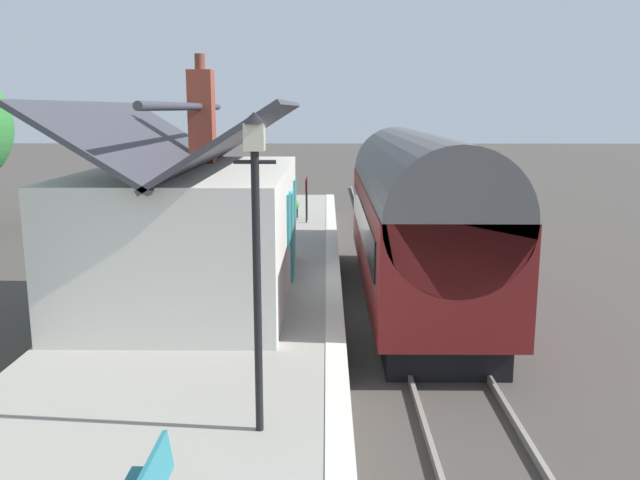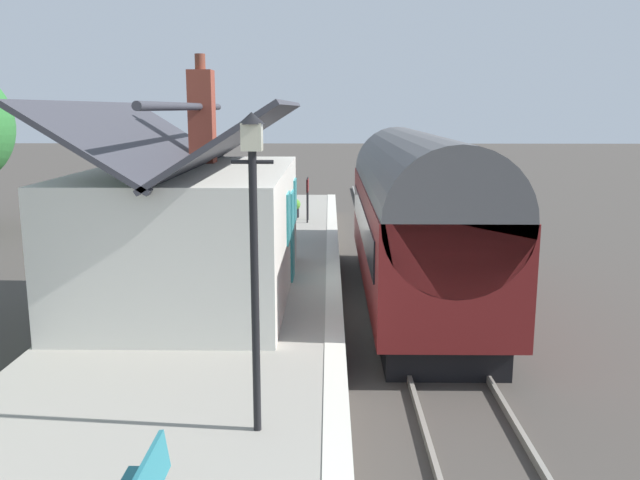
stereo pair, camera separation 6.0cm
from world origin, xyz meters
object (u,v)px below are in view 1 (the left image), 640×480
planter_edge_far (293,207)px  bench_near_building (272,226)px  train (417,218)px  station_sign_board (307,189)px  station_building (193,226)px  lamp_post_platform (256,217)px

planter_edge_far → bench_near_building: bearing=174.9°
train → station_sign_board: (7.50, 2.97, -0.16)m
bench_near_building → planter_edge_far: bench_near_building is taller
station_building → planter_edge_far: 10.67m
train → planter_edge_far: 9.15m
planter_edge_far → lamp_post_platform: 17.07m
station_building → bench_near_building: station_building is taller
bench_near_building → station_sign_board: 3.93m
bench_near_building → station_building: bearing=168.0°
train → station_building: 5.57m
bench_near_building → lamp_post_platform: (-12.26, -0.83, 2.28)m
station_building → station_sign_board: bearing=-12.9°
bench_near_building → planter_edge_far: 4.66m
train → station_sign_board: bearing=21.6°
train → lamp_post_platform: 9.16m
station_building → station_sign_board: station_building is taller
lamp_post_platform → planter_edge_far: bearing=1.4°
planter_edge_far → station_sign_board: (-0.90, -0.53, 0.80)m
lamp_post_platform → station_building: bearing=17.8°
planter_edge_far → train: bearing=-157.4°
station_building → station_sign_board: (9.59, -2.19, -0.32)m
train → planter_edge_far: bearing=22.6°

